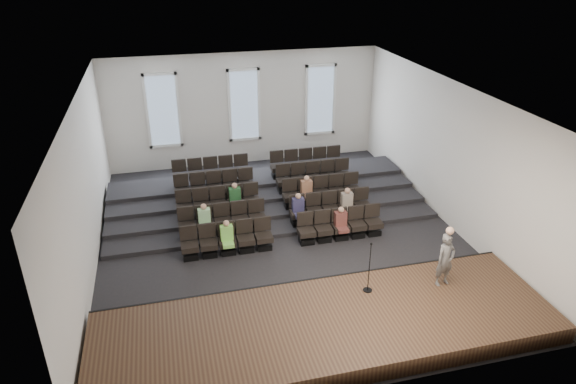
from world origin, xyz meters
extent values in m
plane|color=black|center=(0.00, 0.00, 0.00)|extent=(14.00, 14.00, 0.00)
cube|color=white|center=(0.00, 0.00, 5.01)|extent=(12.00, 14.00, 0.02)
cube|color=silver|center=(0.00, 7.02, 2.50)|extent=(12.00, 0.04, 5.00)
cube|color=silver|center=(0.00, -7.02, 2.50)|extent=(12.00, 0.04, 5.00)
cube|color=silver|center=(-6.02, 0.00, 2.50)|extent=(0.04, 14.00, 5.00)
cube|color=silver|center=(6.02, 0.00, 2.50)|extent=(0.04, 14.00, 5.00)
cube|color=#46311E|center=(0.00, -5.10, 0.25)|extent=(11.80, 3.60, 0.50)
cube|color=black|center=(0.00, -3.33, 0.25)|extent=(11.80, 0.06, 0.52)
cube|color=black|center=(0.00, 2.33, 0.07)|extent=(11.80, 4.80, 0.15)
cube|color=black|center=(0.00, 2.85, 0.15)|extent=(11.80, 3.75, 0.30)
cube|color=black|center=(0.00, 3.38, 0.22)|extent=(11.80, 2.70, 0.45)
cube|color=black|center=(0.00, 3.90, 0.30)|extent=(11.80, 1.65, 0.60)
cube|color=black|center=(-3.13, -0.60, 0.10)|extent=(0.47, 0.43, 0.20)
cube|color=black|center=(-3.13, -0.60, 0.41)|extent=(0.55, 0.50, 0.19)
cube|color=black|center=(-3.13, -0.39, 0.82)|extent=(0.55, 0.08, 0.50)
cube|color=black|center=(-2.53, -0.60, 0.10)|extent=(0.47, 0.43, 0.20)
cube|color=black|center=(-2.53, -0.60, 0.41)|extent=(0.55, 0.50, 0.19)
cube|color=black|center=(-2.53, -0.39, 0.82)|extent=(0.55, 0.08, 0.50)
cube|color=black|center=(-1.93, -0.60, 0.10)|extent=(0.47, 0.43, 0.20)
cube|color=black|center=(-1.93, -0.60, 0.41)|extent=(0.55, 0.50, 0.19)
cube|color=black|center=(-1.93, -0.39, 0.82)|extent=(0.55, 0.08, 0.50)
cube|color=black|center=(-1.33, -0.60, 0.10)|extent=(0.47, 0.43, 0.20)
cube|color=black|center=(-1.33, -0.60, 0.41)|extent=(0.55, 0.50, 0.19)
cube|color=black|center=(-1.33, -0.39, 0.82)|extent=(0.55, 0.08, 0.50)
cube|color=black|center=(-0.73, -0.60, 0.10)|extent=(0.47, 0.43, 0.20)
cube|color=black|center=(-0.73, -0.60, 0.41)|extent=(0.55, 0.50, 0.19)
cube|color=black|center=(-0.73, -0.39, 0.82)|extent=(0.55, 0.08, 0.50)
cube|color=black|center=(0.73, -0.60, 0.10)|extent=(0.47, 0.43, 0.20)
cube|color=black|center=(0.73, -0.60, 0.41)|extent=(0.55, 0.50, 0.19)
cube|color=black|center=(0.73, -0.39, 0.82)|extent=(0.55, 0.08, 0.50)
cube|color=black|center=(1.33, -0.60, 0.10)|extent=(0.47, 0.43, 0.20)
cube|color=black|center=(1.33, -0.60, 0.41)|extent=(0.55, 0.50, 0.19)
cube|color=black|center=(1.33, -0.39, 0.82)|extent=(0.55, 0.08, 0.50)
cube|color=black|center=(1.93, -0.60, 0.10)|extent=(0.47, 0.43, 0.20)
cube|color=black|center=(1.93, -0.60, 0.41)|extent=(0.55, 0.50, 0.19)
cube|color=black|center=(1.93, -0.39, 0.82)|extent=(0.55, 0.08, 0.50)
cube|color=black|center=(2.53, -0.60, 0.10)|extent=(0.47, 0.43, 0.20)
cube|color=black|center=(2.53, -0.60, 0.41)|extent=(0.55, 0.50, 0.19)
cube|color=black|center=(2.53, -0.39, 0.82)|extent=(0.55, 0.08, 0.50)
cube|color=black|center=(3.13, -0.60, 0.10)|extent=(0.47, 0.43, 0.20)
cube|color=black|center=(3.13, -0.60, 0.41)|extent=(0.55, 0.50, 0.19)
cube|color=black|center=(3.13, -0.39, 0.82)|extent=(0.55, 0.08, 0.50)
cube|color=black|center=(-3.13, 0.45, 0.25)|extent=(0.47, 0.43, 0.20)
cube|color=black|center=(-3.13, 0.45, 0.56)|extent=(0.55, 0.50, 0.19)
cube|color=black|center=(-3.13, 0.66, 0.97)|extent=(0.55, 0.08, 0.50)
cube|color=black|center=(-2.53, 0.45, 0.25)|extent=(0.47, 0.43, 0.20)
cube|color=black|center=(-2.53, 0.45, 0.56)|extent=(0.55, 0.50, 0.19)
cube|color=black|center=(-2.53, 0.66, 0.97)|extent=(0.55, 0.08, 0.50)
cube|color=black|center=(-1.93, 0.45, 0.25)|extent=(0.47, 0.43, 0.20)
cube|color=black|center=(-1.93, 0.45, 0.56)|extent=(0.55, 0.50, 0.19)
cube|color=black|center=(-1.93, 0.66, 0.97)|extent=(0.55, 0.08, 0.50)
cube|color=black|center=(-1.33, 0.45, 0.25)|extent=(0.47, 0.43, 0.20)
cube|color=black|center=(-1.33, 0.45, 0.56)|extent=(0.55, 0.50, 0.19)
cube|color=black|center=(-1.33, 0.66, 0.97)|extent=(0.55, 0.08, 0.50)
cube|color=black|center=(-0.73, 0.45, 0.25)|extent=(0.47, 0.43, 0.20)
cube|color=black|center=(-0.73, 0.45, 0.56)|extent=(0.55, 0.50, 0.19)
cube|color=black|center=(-0.73, 0.66, 0.97)|extent=(0.55, 0.08, 0.50)
cube|color=black|center=(0.73, 0.45, 0.25)|extent=(0.47, 0.43, 0.20)
cube|color=black|center=(0.73, 0.45, 0.56)|extent=(0.55, 0.50, 0.19)
cube|color=black|center=(0.73, 0.66, 0.97)|extent=(0.55, 0.08, 0.50)
cube|color=black|center=(1.33, 0.45, 0.25)|extent=(0.47, 0.43, 0.20)
cube|color=black|center=(1.33, 0.45, 0.56)|extent=(0.55, 0.50, 0.19)
cube|color=black|center=(1.33, 0.66, 0.97)|extent=(0.55, 0.08, 0.50)
cube|color=black|center=(1.93, 0.45, 0.25)|extent=(0.47, 0.43, 0.20)
cube|color=black|center=(1.93, 0.45, 0.56)|extent=(0.55, 0.50, 0.19)
cube|color=black|center=(1.93, 0.66, 0.97)|extent=(0.55, 0.08, 0.50)
cube|color=black|center=(2.53, 0.45, 0.25)|extent=(0.47, 0.43, 0.20)
cube|color=black|center=(2.53, 0.45, 0.56)|extent=(0.55, 0.50, 0.19)
cube|color=black|center=(2.53, 0.66, 0.97)|extent=(0.55, 0.08, 0.50)
cube|color=black|center=(3.13, 0.45, 0.25)|extent=(0.47, 0.43, 0.20)
cube|color=black|center=(3.13, 0.45, 0.56)|extent=(0.55, 0.50, 0.19)
cube|color=black|center=(3.13, 0.66, 0.97)|extent=(0.55, 0.08, 0.50)
cube|color=black|center=(-3.13, 1.50, 0.40)|extent=(0.47, 0.42, 0.20)
cube|color=black|center=(-3.13, 1.50, 0.71)|extent=(0.55, 0.50, 0.19)
cube|color=black|center=(-3.13, 1.71, 1.12)|extent=(0.55, 0.08, 0.50)
cube|color=black|center=(-2.53, 1.50, 0.40)|extent=(0.47, 0.42, 0.20)
cube|color=black|center=(-2.53, 1.50, 0.71)|extent=(0.55, 0.50, 0.19)
cube|color=black|center=(-2.53, 1.71, 1.12)|extent=(0.55, 0.08, 0.50)
cube|color=black|center=(-1.93, 1.50, 0.40)|extent=(0.47, 0.42, 0.20)
cube|color=black|center=(-1.93, 1.50, 0.71)|extent=(0.55, 0.50, 0.19)
cube|color=black|center=(-1.93, 1.71, 1.12)|extent=(0.55, 0.08, 0.50)
cube|color=black|center=(-1.33, 1.50, 0.40)|extent=(0.47, 0.42, 0.20)
cube|color=black|center=(-1.33, 1.50, 0.71)|extent=(0.55, 0.50, 0.19)
cube|color=black|center=(-1.33, 1.71, 1.12)|extent=(0.55, 0.08, 0.50)
cube|color=black|center=(-0.73, 1.50, 0.40)|extent=(0.47, 0.42, 0.20)
cube|color=black|center=(-0.73, 1.50, 0.71)|extent=(0.55, 0.50, 0.19)
cube|color=black|center=(-0.73, 1.71, 1.12)|extent=(0.55, 0.08, 0.50)
cube|color=black|center=(0.73, 1.50, 0.40)|extent=(0.47, 0.42, 0.20)
cube|color=black|center=(0.73, 1.50, 0.71)|extent=(0.55, 0.50, 0.19)
cube|color=black|center=(0.73, 1.71, 1.12)|extent=(0.55, 0.08, 0.50)
cube|color=black|center=(1.33, 1.50, 0.40)|extent=(0.47, 0.42, 0.20)
cube|color=black|center=(1.33, 1.50, 0.71)|extent=(0.55, 0.50, 0.19)
cube|color=black|center=(1.33, 1.71, 1.12)|extent=(0.55, 0.08, 0.50)
cube|color=black|center=(1.93, 1.50, 0.40)|extent=(0.47, 0.42, 0.20)
cube|color=black|center=(1.93, 1.50, 0.71)|extent=(0.55, 0.50, 0.19)
cube|color=black|center=(1.93, 1.71, 1.12)|extent=(0.55, 0.08, 0.50)
cube|color=black|center=(2.53, 1.50, 0.40)|extent=(0.47, 0.42, 0.20)
cube|color=black|center=(2.53, 1.50, 0.71)|extent=(0.55, 0.50, 0.19)
cube|color=black|center=(2.53, 1.71, 1.12)|extent=(0.55, 0.08, 0.50)
cube|color=black|center=(3.13, 1.50, 0.40)|extent=(0.47, 0.42, 0.20)
cube|color=black|center=(3.13, 1.50, 0.71)|extent=(0.55, 0.50, 0.19)
cube|color=black|center=(3.13, 1.71, 1.12)|extent=(0.55, 0.08, 0.50)
cube|color=black|center=(-3.13, 2.55, 0.55)|extent=(0.47, 0.42, 0.20)
cube|color=black|center=(-3.13, 2.55, 0.86)|extent=(0.55, 0.50, 0.19)
cube|color=black|center=(-3.13, 2.76, 1.27)|extent=(0.55, 0.08, 0.50)
cube|color=black|center=(-2.53, 2.55, 0.55)|extent=(0.47, 0.42, 0.20)
cube|color=black|center=(-2.53, 2.55, 0.86)|extent=(0.55, 0.50, 0.19)
cube|color=black|center=(-2.53, 2.76, 1.27)|extent=(0.55, 0.08, 0.50)
cube|color=black|center=(-1.93, 2.55, 0.55)|extent=(0.47, 0.42, 0.20)
cube|color=black|center=(-1.93, 2.55, 0.86)|extent=(0.55, 0.50, 0.19)
cube|color=black|center=(-1.93, 2.76, 1.27)|extent=(0.55, 0.08, 0.50)
cube|color=black|center=(-1.33, 2.55, 0.55)|extent=(0.47, 0.42, 0.20)
cube|color=black|center=(-1.33, 2.55, 0.86)|extent=(0.55, 0.50, 0.19)
cube|color=black|center=(-1.33, 2.76, 1.27)|extent=(0.55, 0.08, 0.50)
cube|color=black|center=(-0.73, 2.55, 0.55)|extent=(0.47, 0.42, 0.20)
cube|color=black|center=(-0.73, 2.55, 0.86)|extent=(0.55, 0.50, 0.19)
cube|color=black|center=(-0.73, 2.76, 1.27)|extent=(0.55, 0.08, 0.50)
cube|color=black|center=(0.73, 2.55, 0.55)|extent=(0.47, 0.42, 0.20)
cube|color=black|center=(0.73, 2.55, 0.86)|extent=(0.55, 0.50, 0.19)
cube|color=black|center=(0.73, 2.76, 1.27)|extent=(0.55, 0.08, 0.50)
cube|color=black|center=(1.33, 2.55, 0.55)|extent=(0.47, 0.42, 0.20)
cube|color=black|center=(1.33, 2.55, 0.86)|extent=(0.55, 0.50, 0.19)
cube|color=black|center=(1.33, 2.76, 1.27)|extent=(0.55, 0.08, 0.50)
cube|color=black|center=(1.93, 2.55, 0.55)|extent=(0.47, 0.42, 0.20)
cube|color=black|center=(1.93, 2.55, 0.86)|extent=(0.55, 0.50, 0.19)
cube|color=black|center=(1.93, 2.76, 1.27)|extent=(0.55, 0.08, 0.50)
cube|color=black|center=(2.53, 2.55, 0.55)|extent=(0.47, 0.42, 0.20)
cube|color=black|center=(2.53, 2.55, 0.86)|extent=(0.55, 0.50, 0.19)
cube|color=black|center=(2.53, 2.76, 1.27)|extent=(0.55, 0.08, 0.50)
cube|color=black|center=(3.13, 2.55, 0.55)|extent=(0.47, 0.42, 0.20)
cube|color=black|center=(3.13, 2.55, 0.86)|extent=(0.55, 0.50, 0.19)
cube|color=black|center=(3.13, 2.76, 1.27)|extent=(0.55, 0.08, 0.50)
cube|color=black|center=(-3.13, 3.60, 0.70)|extent=(0.47, 0.42, 0.20)
cube|color=black|center=(-3.13, 3.60, 1.01)|extent=(0.55, 0.50, 0.19)
cube|color=black|center=(-3.13, 3.81, 1.42)|extent=(0.55, 0.08, 0.50)
cube|color=black|center=(-2.53, 3.60, 0.70)|extent=(0.47, 0.42, 0.20)
cube|color=black|center=(-2.53, 3.60, 1.01)|extent=(0.55, 0.50, 0.19)
cube|color=black|center=(-2.53, 3.81, 1.42)|extent=(0.55, 0.08, 0.50)
cube|color=black|center=(-1.93, 3.60, 0.70)|extent=(0.47, 0.42, 0.20)
cube|color=black|center=(-1.93, 3.60, 1.01)|extent=(0.55, 0.50, 0.19)
cube|color=black|center=(-1.93, 3.81, 1.42)|extent=(0.55, 0.08, 0.50)
cube|color=black|center=(-1.33, 3.60, 0.70)|extent=(0.47, 0.42, 0.20)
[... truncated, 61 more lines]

